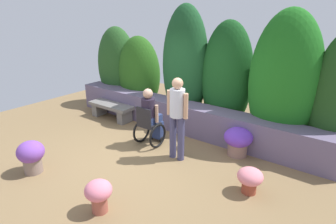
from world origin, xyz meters
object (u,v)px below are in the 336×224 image
stone_bench (111,109)px  person_standing_companion (177,114)px  flower_pot_red_accent (31,155)px  flower_pot_terracotta_by_wall (250,178)px  person_in_wheelchair (150,119)px  flower_pot_purple_near (238,140)px  flower_pot_small_foreground (99,193)px

stone_bench → person_standing_companion: 2.99m
stone_bench → person_standing_companion: size_ratio=0.82×
person_standing_companion → flower_pot_red_accent: bearing=-136.0°
flower_pot_terracotta_by_wall → flower_pot_red_accent: size_ratio=0.72×
stone_bench → person_in_wheelchair: bearing=-19.7°
flower_pot_purple_near → flower_pot_small_foreground: flower_pot_purple_near is taller
stone_bench → person_standing_companion: bearing=-18.2°
person_in_wheelchair → flower_pot_red_accent: (-1.01, -2.26, -0.26)m
flower_pot_terracotta_by_wall → flower_pot_small_foreground: 2.46m
stone_bench → flower_pot_red_accent: (0.93, -2.85, 0.08)m
flower_pot_purple_near → flower_pot_red_accent: size_ratio=0.96×
person_in_wheelchair → flower_pot_terracotta_by_wall: person_in_wheelchair is taller
flower_pot_purple_near → flower_pot_small_foreground: 3.10m
person_in_wheelchair → flower_pot_red_accent: 2.49m
stone_bench → person_in_wheelchair: size_ratio=1.05×
person_in_wheelchair → flower_pot_purple_near: bearing=15.3°
flower_pot_purple_near → person_in_wheelchair: bearing=-158.8°
person_in_wheelchair → flower_pot_red_accent: person_in_wheelchair is taller
flower_pot_terracotta_by_wall → flower_pot_red_accent: flower_pot_red_accent is taller
stone_bench → flower_pot_purple_near: bearing=-1.1°
flower_pot_terracotta_by_wall → flower_pot_small_foreground: size_ratio=0.86×
person_standing_companion → stone_bench: bearing=160.6°
flower_pot_purple_near → flower_pot_terracotta_by_wall: (0.71, -1.12, -0.07)m
person_standing_companion → flower_pot_terracotta_by_wall: person_standing_companion is taller
flower_pot_terracotta_by_wall → flower_pot_red_accent: 3.99m
flower_pot_terracotta_by_wall → flower_pot_red_accent: (-3.53, -1.84, 0.09)m
flower_pot_small_foreground → flower_pot_red_accent: bearing=-179.6°
flower_pot_red_accent → flower_pot_terracotta_by_wall: bearing=27.5°
person_standing_companion → flower_pot_terracotta_by_wall: size_ratio=3.75×
person_standing_companion → flower_pot_purple_near: bearing=38.8°
stone_bench → flower_pot_red_accent: size_ratio=2.20×
person_in_wheelchair → flower_pot_terracotta_by_wall: 2.59m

